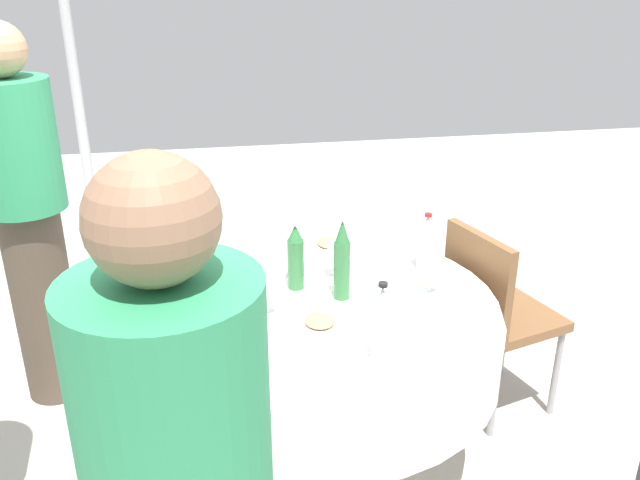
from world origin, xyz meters
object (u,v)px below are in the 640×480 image
object	(u,v)px
bottle_clear_near	(426,244)
chair_outer	(493,307)
wine_glass_front	(337,254)
plate_east	(320,324)
bottle_clear_right	(381,325)
bottle_brown_left	(256,318)
bottle_green_south	(342,261)
person_right	(28,216)
plate_mid	(329,246)
wine_glass_outer	(431,266)
wine_glass_south	(267,288)
dining_table	(320,336)
bottle_green_front	(296,258)

from	to	relation	value
bottle_clear_near	chair_outer	distance (m)	0.47
wine_glass_front	chair_outer	xyz separation A→B (m)	(-0.04, 0.69, -0.32)
plate_east	bottle_clear_right	bearing A→B (deg)	33.87
bottle_clear_near	bottle_brown_left	distance (m)	0.86
plate_east	chair_outer	distance (m)	0.95
bottle_clear_right	bottle_green_south	bearing A→B (deg)	-175.71
bottle_clear_right	person_right	distance (m)	1.67
plate_east	plate_mid	bearing A→B (deg)	166.02
wine_glass_front	wine_glass_outer	size ratio (longest dim) A/B	0.94
wine_glass_south	bottle_brown_left	bearing A→B (deg)	-14.59
wine_glass_south	wine_glass_outer	distance (m)	0.61
dining_table	person_right	size ratio (longest dim) A/B	0.79
bottle_clear_right	chair_outer	distance (m)	0.99
plate_mid	bottle_green_front	bearing A→B (deg)	-29.89
dining_table	wine_glass_front	bearing A→B (deg)	151.25
dining_table	bottle_brown_left	xyz separation A→B (m)	(0.29, -0.26, 0.27)
bottle_green_front	wine_glass_front	size ratio (longest dim) A/B	1.88
chair_outer	bottle_green_south	bearing A→B (deg)	-89.17
plate_mid	wine_glass_front	bearing A→B (deg)	-5.15
bottle_brown_left	wine_glass_south	xyz separation A→B (m)	(-0.23, 0.06, -0.01)
bottle_clear_right	chair_outer	size ratio (longest dim) A/B	0.31
wine_glass_outer	person_right	bearing A→B (deg)	-114.99
bottle_clear_right	wine_glass_front	size ratio (longest dim) A/B	1.88
person_right	chair_outer	distance (m)	2.01
wine_glass_front	wine_glass_outer	world-z (taller)	wine_glass_outer
chair_outer	plate_east	bearing A→B (deg)	-79.42
chair_outer	wine_glass_south	bearing A→B (deg)	-89.74
dining_table	bottle_green_south	xyz separation A→B (m)	(-0.01, 0.08, 0.30)
bottle_green_front	plate_mid	distance (m)	0.41
bottle_clear_near	bottle_brown_left	bearing A→B (deg)	-56.28
bottle_green_front	bottle_clear_right	bearing A→B (deg)	19.11
bottle_brown_left	plate_east	world-z (taller)	bottle_brown_left
bottle_green_south	plate_mid	world-z (taller)	bottle_green_south
wine_glass_outer	chair_outer	size ratio (longest dim) A/B	0.17
bottle_green_south	plate_mid	xyz separation A→B (m)	(-0.45, 0.04, -0.14)
wine_glass_front	bottle_clear_right	bearing A→B (deg)	1.38
bottle_green_front	wine_glass_outer	bearing A→B (deg)	74.83
wine_glass_front	chair_outer	world-z (taller)	wine_glass_front
wine_glass_south	plate_east	world-z (taller)	wine_glass_south
wine_glass_front	person_right	distance (m)	1.34
dining_table	bottle_clear_near	world-z (taller)	bottle_clear_near
bottle_brown_left	chair_outer	xyz separation A→B (m)	(-0.51, 1.05, -0.34)
bottle_clear_right	bottle_green_front	xyz separation A→B (m)	(-0.53, -0.18, 0.00)
bottle_green_south	wine_glass_front	size ratio (longest dim) A/B	2.24
plate_east	wine_glass_front	bearing A→B (deg)	159.74
bottle_clear_near	plate_mid	bearing A→B (deg)	-128.52
bottle_green_south	wine_glass_front	distance (m)	0.18
bottle_green_south	wine_glass_outer	distance (m)	0.33
plate_mid	dining_table	bearing A→B (deg)	-15.20
plate_mid	person_right	xyz separation A→B (m)	(-0.25, -1.25, 0.13)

